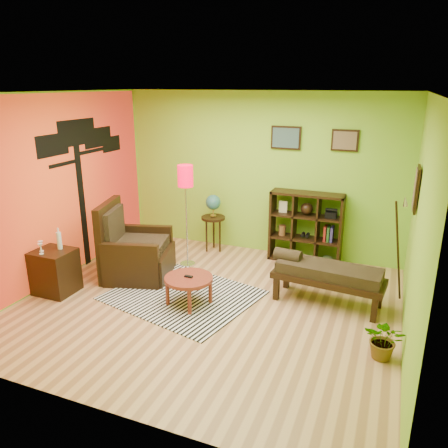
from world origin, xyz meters
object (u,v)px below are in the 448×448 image
at_px(side_cabinet, 55,271).
at_px(cube_shelf, 306,228).
at_px(armchair, 134,254).
at_px(floor_lamp, 186,185).
at_px(coffee_table, 189,281).
at_px(potted_plant, 384,343).
at_px(bench, 325,273).
at_px(globe_table, 213,209).

distance_m(side_cabinet, cube_shelf, 4.00).
bearing_deg(armchair, floor_lamp, 49.12).
height_order(coffee_table, cube_shelf, cube_shelf).
bearing_deg(cube_shelf, potted_plant, -60.45).
bearing_deg(potted_plant, floor_lamp, 154.08).
bearing_deg(bench, globe_table, 150.04).
distance_m(armchair, globe_table, 1.70).
height_order(armchair, globe_table, armchair).
xyz_separation_m(bench, potted_plant, (0.83, -1.06, -0.26)).
xyz_separation_m(floor_lamp, bench, (2.34, -0.49, -0.92)).
bearing_deg(bench, side_cabinet, -163.10).
xyz_separation_m(coffee_table, floor_lamp, (-0.63, 1.22, 1.02)).
xyz_separation_m(side_cabinet, bench, (3.67, 1.11, 0.12)).
distance_m(coffee_table, bench, 1.86).
xyz_separation_m(cube_shelf, bench, (0.55, -1.39, -0.16)).
bearing_deg(globe_table, bench, -29.96).
distance_m(side_cabinet, bench, 3.84).
xyz_separation_m(coffee_table, globe_table, (-0.49, 2.01, 0.44)).
height_order(side_cabinet, cube_shelf, cube_shelf).
xyz_separation_m(armchair, bench, (2.93, 0.20, 0.08)).
height_order(globe_table, potted_plant, globe_table).
relative_size(armchair, floor_lamp, 0.71).
height_order(coffee_table, globe_table, globe_table).
relative_size(floor_lamp, globe_table, 1.63).
relative_size(armchair, potted_plant, 2.55).
distance_m(armchair, cube_shelf, 2.87).
bearing_deg(floor_lamp, coffee_table, -62.75).
bearing_deg(potted_plant, globe_table, 142.54).
height_order(floor_lamp, cube_shelf, floor_lamp).
bearing_deg(bench, cube_shelf, 111.74).
xyz_separation_m(coffee_table, cube_shelf, (1.16, 2.12, 0.25)).
height_order(side_cabinet, globe_table, globe_table).
distance_m(coffee_table, cube_shelf, 2.43).
bearing_deg(potted_plant, bench, 128.24).
distance_m(armchair, bench, 2.94).
bearing_deg(armchair, side_cabinet, -128.79).
xyz_separation_m(armchair, potted_plant, (3.76, -0.86, -0.18)).
bearing_deg(coffee_table, globe_table, 103.84).
height_order(floor_lamp, bench, floor_lamp).
distance_m(side_cabinet, globe_table, 2.84).
height_order(coffee_table, floor_lamp, floor_lamp).
height_order(armchair, bench, armchair).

